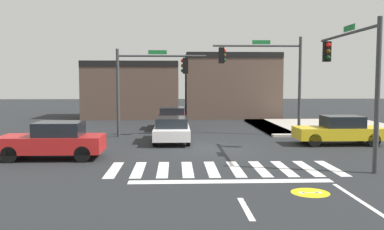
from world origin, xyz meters
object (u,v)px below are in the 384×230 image
car_yellow (339,130)px  car_white (172,129)px  traffic_signal_northeast (267,68)px  car_maroon (172,118)px  traffic_signal_southeast (351,65)px  car_red (54,141)px  traffic_signal_northwest (150,76)px

car_yellow → car_white: bearing=171.2°
traffic_signal_northeast → car_maroon: traffic_signal_northeast is taller
traffic_signal_southeast → car_white: 10.07m
car_white → car_red: bearing=-45.4°
traffic_signal_northeast → car_white: (-5.74, -2.44, -3.41)m
traffic_signal_northwest → car_red: size_ratio=1.23×
car_yellow → car_white: car_yellow is taller
car_red → car_yellow: (13.83, 3.58, -0.04)m
car_red → car_white: size_ratio=0.92×
traffic_signal_southeast → car_yellow: (1.40, 4.60, -3.25)m
traffic_signal_southeast → car_yellow: size_ratio=1.33×
car_yellow → traffic_signal_northeast: bearing=128.9°
car_red → car_maroon: (5.00, 11.32, -0.01)m
car_white → car_maroon: car_maroon is taller
traffic_signal_northwest → car_red: traffic_signal_northwest is taller
traffic_signal_northwest → traffic_signal_southeast: (8.72, -8.18, 0.34)m
car_red → car_maroon: size_ratio=0.92×
car_white → car_yellow: bearing=81.2°
car_red → car_white: car_red is taller
car_maroon → car_white: bearing=0.2°
traffic_signal_northwest → traffic_signal_southeast: traffic_signal_southeast is taller
car_red → car_yellow: car_red is taller
traffic_signal_northeast → car_red: bearing=34.5°
traffic_signal_northwest → traffic_signal_southeast: size_ratio=0.90×
traffic_signal_northwest → car_red: bearing=-117.4°
traffic_signal_northeast → traffic_signal_northwest: bearing=1.8°
car_white → car_maroon: bearing=-179.8°
traffic_signal_northeast → car_maroon: size_ratio=1.27×
traffic_signal_northwest → traffic_signal_northeast: size_ratio=0.89×
traffic_signal_southeast → car_yellow: 5.80m
traffic_signal_southeast → car_maroon: bearing=31.1°
car_white → car_maroon: size_ratio=1.01×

